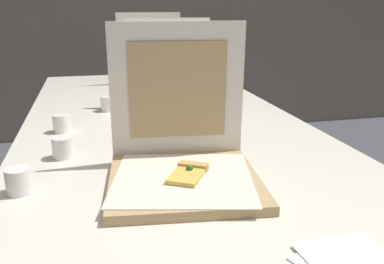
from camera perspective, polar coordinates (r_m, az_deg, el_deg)
name	(u,v)px	position (r m, az deg, el deg)	size (l,w,h in m)	color
table	(172,147)	(1.36, -2.65, -1.97)	(0.96, 2.49, 0.75)	silver
pizza_box_front	(183,159)	(0.98, -1.26, -3.68)	(0.37, 0.38, 0.36)	tan
pizza_box_middle	(173,104)	(1.53, -2.56, 3.80)	(0.38, 0.46, 0.35)	tan
pizza_box_back	(158,77)	(2.12, -4.65, 7.43)	(0.37, 0.39, 0.36)	tan
cup_white_near_left	(18,181)	(0.99, -22.34, -6.14)	(0.05, 0.05, 0.06)	white
cup_white_far	(108,104)	(1.66, -11.30, 3.76)	(0.05, 0.05, 0.06)	white
cup_white_near_center	(62,148)	(1.18, -17.06, -2.04)	(0.05, 0.05, 0.06)	white
cup_white_mid	(62,123)	(1.42, -17.17, 1.11)	(0.05, 0.05, 0.06)	white
napkin_pile	(349,263)	(0.74, 20.34, -16.19)	(0.17, 0.16, 0.01)	white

